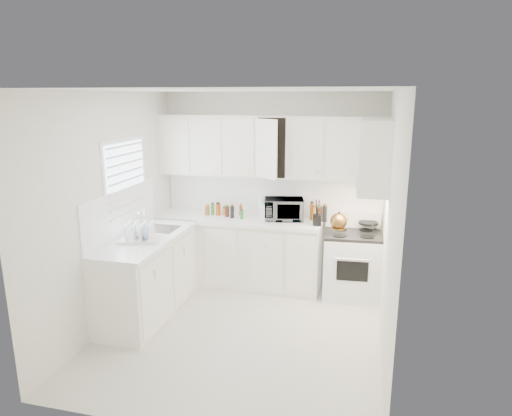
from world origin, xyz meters
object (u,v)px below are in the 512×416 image
(stove, at_px, (352,256))
(utensil_crock, at_px, (317,212))
(rice_cooker, at_px, (271,210))
(dish_rack, at_px, (139,231))
(microwave, at_px, (284,207))
(tea_kettle, at_px, (339,220))

(stove, xyz_separation_m, utensil_crock, (-0.45, -0.09, 0.58))
(rice_cooker, bearing_deg, dish_rack, -147.66)
(microwave, relative_size, dish_rack, 1.18)
(utensil_crock, distance_m, dish_rack, 2.19)
(dish_rack, bearing_deg, stove, 11.06)
(tea_kettle, distance_m, microwave, 0.78)
(tea_kettle, distance_m, utensil_crock, 0.29)
(utensil_crock, height_order, dish_rack, utensil_crock)
(microwave, relative_size, rice_cooker, 2.28)
(microwave, bearing_deg, tea_kettle, -31.78)
(stove, xyz_separation_m, microwave, (-0.91, 0.09, 0.58))
(microwave, xyz_separation_m, utensil_crock, (0.46, -0.18, 0.00))
(utensil_crock, bearing_deg, rice_cooker, 160.99)
(utensil_crock, bearing_deg, stove, 10.88)
(rice_cooker, distance_m, utensil_crock, 0.69)
(microwave, bearing_deg, utensil_crock, -34.08)
(tea_kettle, bearing_deg, rice_cooker, 161.59)
(rice_cooker, bearing_deg, stove, -21.86)
(tea_kettle, bearing_deg, stove, 41.09)
(microwave, height_order, dish_rack, microwave)
(utensil_crock, bearing_deg, microwave, 158.60)
(stove, distance_m, tea_kettle, 0.57)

